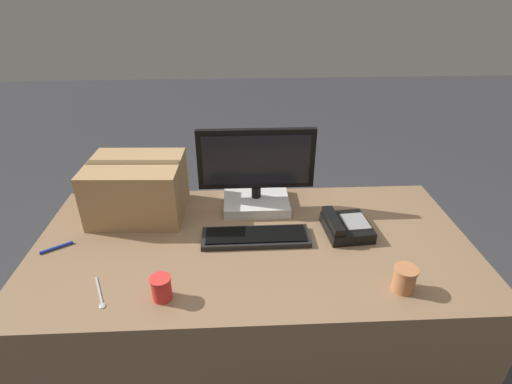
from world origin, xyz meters
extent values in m
plane|color=#38383D|center=(0.00, 0.00, 0.00)|extent=(12.00, 12.00, 0.00)
cube|color=#8C6B4C|center=(0.00, 0.00, 0.37)|extent=(1.80, 0.90, 0.73)
cube|color=white|center=(0.03, 0.29, 0.76)|extent=(0.30, 0.26, 0.05)
cylinder|color=black|center=(0.03, 0.29, 0.81)|extent=(0.04, 0.04, 0.05)
cube|color=black|center=(0.03, 0.29, 0.98)|extent=(0.53, 0.03, 0.28)
cube|color=black|center=(0.03, 0.27, 0.98)|extent=(0.48, 0.01, 0.24)
cube|color=black|center=(0.01, 0.01, 0.74)|extent=(0.45, 0.15, 0.02)
cube|color=black|center=(0.01, 0.01, 0.76)|extent=(0.41, 0.12, 0.01)
cube|color=black|center=(0.40, 0.05, 0.76)|extent=(0.20, 0.22, 0.05)
cube|color=black|center=(0.34, 0.04, 0.80)|extent=(0.06, 0.20, 0.03)
cube|color=gray|center=(0.44, 0.05, 0.78)|extent=(0.11, 0.13, 0.01)
cylinder|color=red|center=(-0.32, -0.31, 0.77)|extent=(0.07, 0.07, 0.08)
cylinder|color=red|center=(-0.32, -0.31, 0.82)|extent=(0.07, 0.07, 0.01)
cylinder|color=#BC7547|center=(0.51, -0.31, 0.78)|extent=(0.08, 0.08, 0.09)
cylinder|color=#BC7547|center=(0.51, -0.31, 0.82)|extent=(0.08, 0.08, 0.01)
cube|color=#B2B2B7|center=(-0.55, -0.26, 0.74)|extent=(0.07, 0.14, 0.00)
ellipsoid|color=#B2B2B7|center=(-0.52, -0.34, 0.74)|extent=(0.03, 0.04, 0.00)
cube|color=tan|center=(-0.51, 0.25, 0.86)|extent=(0.42, 0.35, 0.25)
cube|color=brown|center=(-0.51, 0.25, 0.99)|extent=(0.40, 0.06, 0.00)
cylinder|color=#1933B2|center=(-0.80, -0.01, 0.74)|extent=(0.11, 0.08, 0.01)
camera|label=1|loc=(-0.05, -1.34, 1.72)|focal=28.00mm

